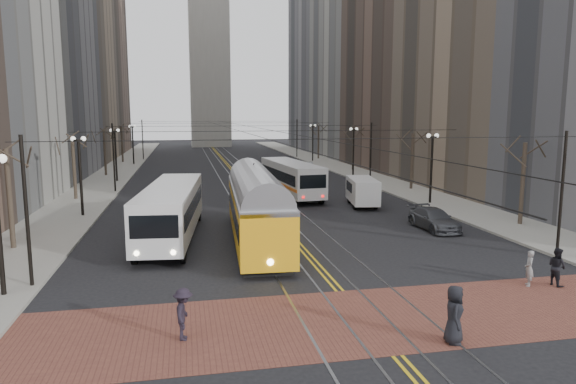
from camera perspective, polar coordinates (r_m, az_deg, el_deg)
name	(u,v)px	position (r m, az deg, el deg)	size (l,w,h in m)	color
ground	(333,284)	(23.14, 5.06, -10.13)	(260.00, 260.00, 0.00)	black
sidewalk_left	(113,175)	(66.97, -18.85, 1.85)	(5.00, 140.00, 0.15)	gray
sidewalk_right	(345,169)	(69.74, 6.41, 2.51)	(5.00, 140.00, 0.15)	gray
crosswalk_band	(364,319)	(19.58, 8.47, -13.73)	(25.00, 6.00, 0.01)	brown
streetcar_rails	(234,172)	(66.71, -5.97, 2.18)	(4.80, 130.00, 0.02)	gray
centre_lines	(234,172)	(66.71, -5.97, 2.18)	(0.42, 130.00, 0.01)	gold
building_left_mid	(13,31)	(70.35, -28.27, 15.44)	(16.00, 20.00, 34.00)	slate
building_left_far	(79,48)	(109.43, -22.23, 14.59)	(16.00, 20.00, 40.00)	brown
building_right_mid	(419,43)	(74.78, 14.37, 15.71)	(16.00, 20.00, 34.00)	brown
building_right_midfar	(380,5)	(95.16, 10.19, 19.74)	(20.00, 20.00, 52.00)	#9C9A92
building_right_far	(335,54)	(112.33, 5.25, 15.00)	(16.00, 20.00, 40.00)	slate
lamp_posts	(250,162)	(50.35, -4.22, 3.32)	(27.60, 57.20, 5.60)	black
street_trees	(243,157)	(56.78, -5.06, 3.91)	(31.68, 53.28, 5.60)	#382D23
trolley_wires	(243,148)	(56.30, -5.02, 4.86)	(25.96, 120.00, 6.60)	black
transit_bus	(172,213)	(31.49, -12.81, -2.24)	(2.69, 12.89, 3.22)	white
streetcar	(256,214)	(29.86, -3.53, -2.47)	(2.66, 14.34, 3.38)	#FDB116
rear_bus	(291,179)	(46.86, 0.34, 1.43)	(2.61, 12.00, 3.13)	silver
cargo_van	(362,192)	(42.17, 8.26, -0.05)	(1.98, 5.15, 2.28)	white
sedan_grey	(306,191)	(44.70, 2.00, 0.13)	(1.97, 4.89, 1.66)	#404147
sedan_silver	(306,169)	(62.82, 1.99, 2.57)	(1.74, 4.98, 1.64)	#B9BCC1
sedan_parked	(434,219)	(34.72, 15.90, -2.92)	(1.91, 4.69, 1.36)	#46484E
pedestrian_a	(454,314)	(17.97, 17.99, -12.81)	(0.95, 0.62, 1.94)	black
pedestrian_b	(529,268)	(24.88, 25.22, -7.67)	(0.57, 0.38, 1.57)	gray
pedestrian_c	(557,267)	(25.47, 27.71, -7.34)	(0.82, 0.64, 1.68)	black
pedestrian_d	(183,314)	(17.76, -11.54, -13.14)	(1.14, 0.65, 1.76)	black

